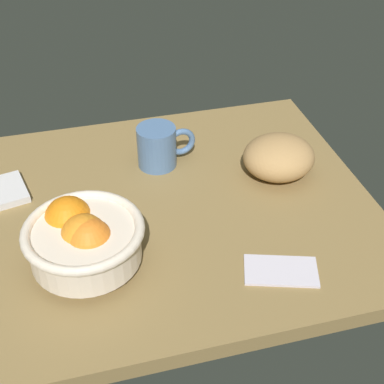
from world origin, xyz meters
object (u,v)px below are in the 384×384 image
Objects in this scene: bread_loaf at (279,157)px; mug at (159,146)px; napkin_folded at (281,270)px; fruit_bowl at (83,238)px.

mug is (-21.33, 9.05, 0.23)cm from bread_loaf.
napkin_folded is at bearing -110.27° from bread_loaf.
mug is (-12.24, 33.64, 3.69)cm from napkin_folded.
bread_loaf is at bearing -22.99° from mug.
mug is (16.84, 23.90, -1.14)cm from fruit_bowl.
napkin_folded is 0.98× the size of mug.
napkin_folded is (29.08, -9.74, -4.84)cm from fruit_bowl.
bread_loaf is 1.17× the size of mug.
mug is at bearing 110.00° from napkin_folded.
napkin_folded is 35.99cm from mug.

